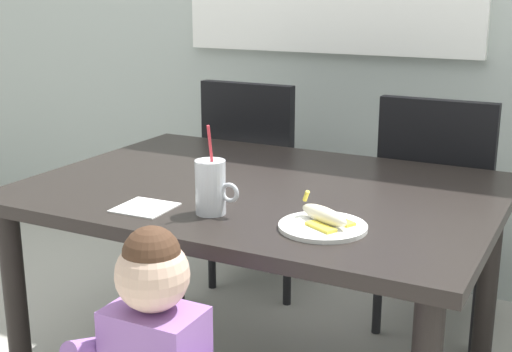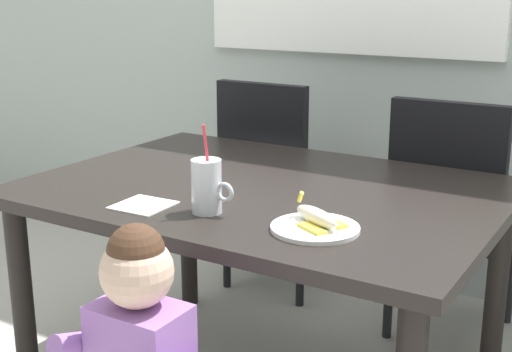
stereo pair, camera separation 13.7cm
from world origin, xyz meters
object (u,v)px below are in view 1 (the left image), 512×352
(dining_table, at_px, (262,212))
(milk_cup, at_px, (212,190))
(snack_plate, at_px, (323,227))
(paper_napkin, at_px, (145,208))
(dining_chair_left, at_px, (259,174))
(peeled_banana, at_px, (325,216))
(dining_chair_right, at_px, (439,204))

(dining_table, relative_size, milk_cup, 5.73)
(snack_plate, bearing_deg, milk_cup, -175.88)
(milk_cup, relative_size, snack_plate, 1.09)
(snack_plate, xyz_separation_m, paper_napkin, (-0.51, -0.07, -0.00))
(dining_chair_left, xyz_separation_m, paper_napkin, (0.22, -1.14, 0.20))
(milk_cup, xyz_separation_m, snack_plate, (0.32, 0.02, -0.06))
(dining_chair_left, relative_size, peeled_banana, 5.63)
(peeled_banana, relative_size, paper_napkin, 1.14)
(snack_plate, height_order, peeled_banana, peeled_banana)
(dining_table, xyz_separation_m, milk_cup, (0.00, -0.31, 0.16))
(dining_table, xyz_separation_m, dining_chair_right, (0.40, 0.71, -0.11))
(dining_table, distance_m, milk_cup, 0.35)
(dining_chair_left, relative_size, dining_chair_right, 1.00)
(dining_table, height_order, milk_cup, milk_cup)
(snack_plate, relative_size, paper_napkin, 1.53)
(dining_chair_left, relative_size, snack_plate, 4.17)
(paper_napkin, bearing_deg, snack_plate, 7.75)
(dining_chair_left, bearing_deg, paper_napkin, 100.85)
(paper_napkin, bearing_deg, dining_chair_left, 100.85)
(snack_plate, bearing_deg, peeled_banana, 94.44)
(dining_chair_right, bearing_deg, milk_cup, 68.64)
(snack_plate, xyz_separation_m, peeled_banana, (-0.00, 0.01, 0.03))
(dining_table, distance_m, dining_chair_left, 0.88)
(dining_table, distance_m, dining_chair_right, 0.82)
(dining_table, height_order, snack_plate, snack_plate)
(dining_chair_right, xyz_separation_m, peeled_banana, (-0.08, -0.98, 0.23))
(dining_chair_right, height_order, paper_napkin, dining_chair_right)
(dining_table, relative_size, paper_napkin, 9.62)
(milk_cup, bearing_deg, dining_table, 90.66)
(dining_chair_right, height_order, peeled_banana, dining_chair_right)
(milk_cup, relative_size, paper_napkin, 1.68)
(dining_table, height_order, dining_chair_right, dining_chair_right)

